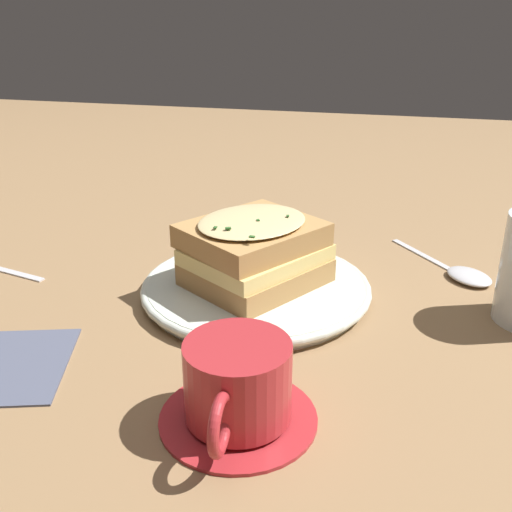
{
  "coord_description": "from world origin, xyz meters",
  "views": [
    {
      "loc": [
        -0.55,
        -0.17,
        0.3
      ],
      "look_at": [
        0.03,
        -0.03,
        0.05
      ],
      "focal_mm": 42.0,
      "sensor_mm": 36.0,
      "label": 1
    }
  ],
  "objects": [
    {
      "name": "ground_plane",
      "position": [
        0.0,
        0.0,
        0.0
      ],
      "size": [
        2.4,
        2.4,
        0.0
      ],
      "primitive_type": "plane",
      "color": "olive"
    },
    {
      "name": "teacup_with_saucer",
      "position": [
        -0.19,
        -0.07,
        0.03
      ],
      "size": [
        0.14,
        0.12,
        0.07
      ],
      "rotation": [
        0.0,
        0.0,
        3.18
      ],
      "color": "#AD282D",
      "rests_on": "ground_plane"
    },
    {
      "name": "spoon",
      "position": [
        0.13,
        -0.26,
        0.0
      ],
      "size": [
        0.14,
        0.13,
        0.01
      ],
      "rotation": [
        0.0,
        0.0,
        2.26
      ],
      "color": "silver",
      "rests_on": "ground_plane"
    },
    {
      "name": "dinner_plate",
      "position": [
        0.03,
        -0.03,
        0.01
      ],
      "size": [
        0.25,
        0.25,
        0.02
      ],
      "color": "silver",
      "rests_on": "ground_plane"
    },
    {
      "name": "napkin",
      "position": [
        -0.16,
        0.15,
        0.0
      ],
      "size": [
        0.15,
        0.13,
        0.0
      ],
      "primitive_type": "cube",
      "rotation": [
        0.0,
        0.0,
        0.3
      ],
      "color": "#4C5166",
      "rests_on": "ground_plane"
    },
    {
      "name": "sandwich",
      "position": [
        0.03,
        -0.03,
        0.05
      ],
      "size": [
        0.18,
        0.17,
        0.08
      ],
      "rotation": [
        0.0,
        0.0,
        5.71
      ],
      "color": "#B2844C",
      "rests_on": "dinner_plate"
    }
  ]
}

